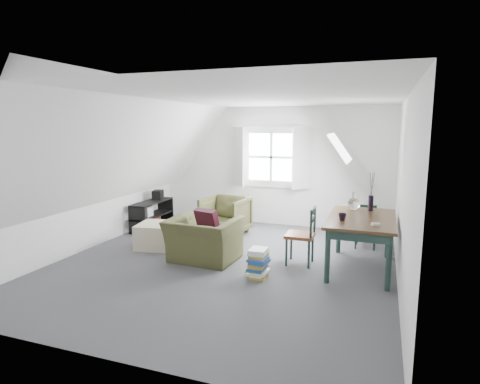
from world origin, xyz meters
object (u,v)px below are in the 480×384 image
at_px(ottoman, 158,235).
at_px(dining_table, 361,224).
at_px(media_shelf, 151,216).
at_px(dining_chair_far, 366,225).
at_px(armchair_near, 204,260).
at_px(armchair_far, 225,234).
at_px(dining_chair_near, 302,235).
at_px(magazine_stack, 258,263).

relative_size(ottoman, dining_table, 0.41).
bearing_deg(media_shelf, dining_chair_far, -1.70).
xyz_separation_m(armchair_near, ottoman, (-1.05, 0.36, 0.21)).
bearing_deg(armchair_far, dining_chair_far, 6.68).
bearing_deg(dining_chair_far, media_shelf, 22.75).
height_order(dining_chair_far, dining_chair_near, dining_chair_near).
bearing_deg(armchair_far, dining_chair_near, -27.76).
distance_m(dining_table, magazine_stack, 1.63).
bearing_deg(armchair_near, armchair_far, -77.65).
relative_size(dining_table, dining_chair_far, 1.98).
xyz_separation_m(dining_table, dining_chair_far, (0.03, 1.13, -0.27)).
bearing_deg(dining_table, dining_chair_near, -176.16).
distance_m(ottoman, magazine_stack, 2.22).
relative_size(armchair_far, ottoman, 1.29).
relative_size(dining_chair_far, magazine_stack, 1.94).
bearing_deg(magazine_stack, armchair_near, 158.45).
bearing_deg(armchair_near, dining_table, -166.54).
xyz_separation_m(ottoman, dining_table, (3.39, 0.06, 0.47)).
distance_m(dining_chair_far, dining_chair_near, 1.48).
distance_m(armchair_far, ottoman, 1.45).
relative_size(armchair_near, ottoman, 1.64).
bearing_deg(dining_chair_far, dining_chair_near, 74.96).
distance_m(armchair_near, armchair_far, 1.57).
height_order(armchair_far, dining_chair_far, dining_chair_far).
bearing_deg(magazine_stack, ottoman, 159.72).
height_order(armchair_far, magazine_stack, magazine_stack).
bearing_deg(dining_chair_near, armchair_near, -77.52).
xyz_separation_m(armchair_near, dining_chair_near, (1.49, 0.36, 0.46)).
height_order(ottoman, dining_chair_far, dining_chair_far).
height_order(armchair_near, armchair_far, armchair_far).
height_order(dining_chair_near, media_shelf, dining_chair_near).
distance_m(dining_table, dining_chair_far, 1.16).
height_order(armchair_near, ottoman, ottoman).
height_order(ottoman, dining_chair_near, dining_chair_near).
xyz_separation_m(ottoman, magazine_stack, (2.08, -0.77, -0.01)).
bearing_deg(magazine_stack, armchair_far, 123.14).
height_order(armchair_near, dining_table, dining_table).
bearing_deg(magazine_stack, dining_table, 32.18).
distance_m(ottoman, media_shelf, 1.35).
distance_m(ottoman, dining_chair_far, 3.63).
xyz_separation_m(armchair_near, dining_chair_far, (2.37, 1.55, 0.41)).
distance_m(dining_chair_near, magazine_stack, 0.93).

